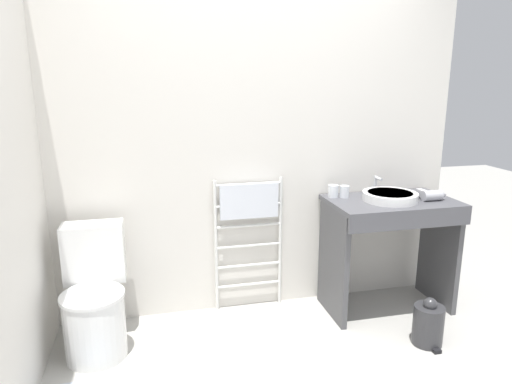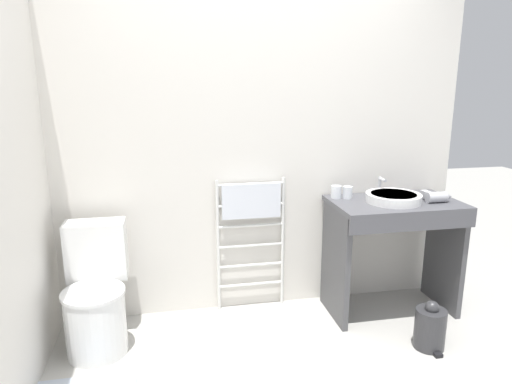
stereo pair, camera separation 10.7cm
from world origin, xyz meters
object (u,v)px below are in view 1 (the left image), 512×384
(cup_near_edge, at_px, (344,192))
(trash_bin, at_px, (428,324))
(toilet, at_px, (95,301))
(hair_dryer, at_px, (432,195))
(sink_basin, at_px, (390,196))
(towel_radiator, at_px, (249,216))
(cup_near_wall, at_px, (333,191))

(cup_near_edge, height_order, trash_bin, cup_near_edge)
(toilet, relative_size, trash_bin, 2.46)
(toilet, relative_size, hair_dryer, 4.22)
(sink_basin, bearing_deg, trash_bin, -83.88)
(toilet, distance_m, hair_dryer, 2.43)
(toilet, bearing_deg, trash_bin, -11.80)
(cup_near_edge, bearing_deg, towel_radiator, 172.77)
(towel_radiator, relative_size, trash_bin, 3.07)
(toilet, height_order, hair_dryer, hair_dryer)
(sink_basin, distance_m, hair_dryer, 0.31)
(towel_radiator, distance_m, trash_bin, 1.41)
(towel_radiator, xyz_separation_m, sink_basin, (0.98, -0.25, 0.15))
(sink_basin, distance_m, cup_near_edge, 0.33)
(toilet, distance_m, towel_radiator, 1.19)
(toilet, bearing_deg, towel_radiator, 16.31)
(cup_near_wall, bearing_deg, towel_radiator, 174.02)
(toilet, height_order, trash_bin, toilet)
(trash_bin, bearing_deg, sink_basin, 96.12)
(sink_basin, xyz_separation_m, trash_bin, (0.05, -0.50, -0.75))
(towel_radiator, bearing_deg, cup_near_wall, -5.98)
(sink_basin, distance_m, trash_bin, 0.90)
(toilet, xyz_separation_m, trash_bin, (2.11, -0.44, -0.20))
(cup_near_wall, bearing_deg, hair_dryer, -20.29)
(toilet, relative_size, cup_near_wall, 8.89)
(toilet, xyz_separation_m, sink_basin, (2.06, 0.06, 0.55))
(toilet, relative_size, sink_basin, 2.07)
(sink_basin, bearing_deg, hair_dryer, -10.53)
(sink_basin, relative_size, cup_near_wall, 4.29)
(cup_near_edge, distance_m, trash_bin, 1.06)
(towel_radiator, xyz_separation_m, cup_near_edge, (0.70, -0.09, 0.16))
(hair_dryer, bearing_deg, cup_near_edge, 159.24)
(hair_dryer, relative_size, trash_bin, 0.58)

